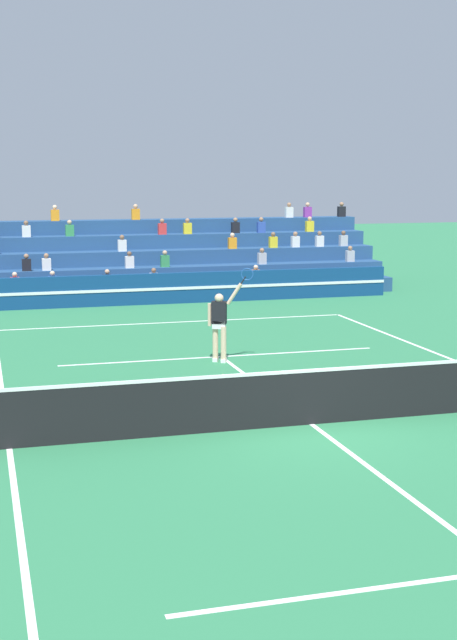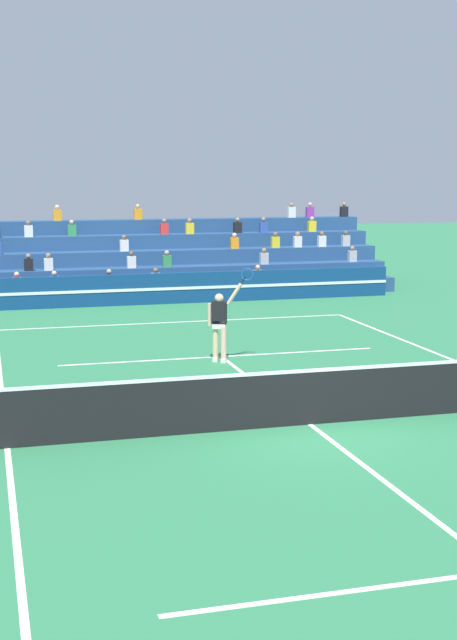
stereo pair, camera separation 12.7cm
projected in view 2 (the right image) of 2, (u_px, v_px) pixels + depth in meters
The scene contains 7 objects.
ground_plane at pixel (310, 424), 16.62m from camera, with size 120.00×120.00×0.00m, color #2D7A4C.
court_lines at pixel (310, 424), 16.62m from camera, with size 11.10×23.90×0.01m.
tennis_net at pixel (310, 396), 16.54m from camera, with size 12.00×0.10×1.10m.
sponsor_banner_wall at pixel (152, 289), 31.67m from camera, with size 18.00×0.26×1.10m.
bleacher_stand at pixel (135, 265), 35.21m from camera, with size 19.65×4.75×3.38m.
tennis_player at pixel (220, 323), 21.96m from camera, with size 1.09×0.63×2.41m.
tennis_ball at pixel (223, 376), 20.47m from camera, with size 0.07×0.07×0.07m, color #C6DB33.
Camera 2 is at (-5.74, -15.09, 4.66)m, focal length 50.00 mm.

